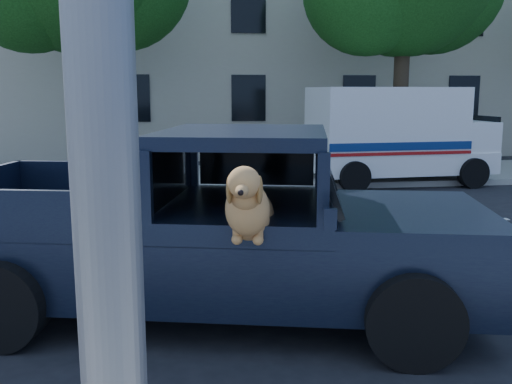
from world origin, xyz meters
TOP-DOWN VIEW (x-y plane):
  - ground at (0.00, 0.00)m, footprint 120.00×120.00m
  - far_sidewalk at (0.00, 9.20)m, footprint 60.00×4.00m
  - lane_stripes at (2.00, 3.40)m, footprint 21.60×0.14m
  - building_main at (3.00, 16.50)m, footprint 26.00×6.00m
  - pickup_truck at (-1.16, -0.53)m, footprint 6.05×3.54m
  - mail_truck at (4.21, 7.82)m, footprint 4.77×2.64m

SIDE VIEW (x-z plane):
  - ground at x=0.00m, z-range 0.00..0.00m
  - lane_stripes at x=2.00m, z-range 0.00..0.01m
  - far_sidewalk at x=0.00m, z-range 0.00..0.15m
  - pickup_truck at x=-1.16m, z-range -0.33..1.71m
  - mail_truck at x=4.21m, z-range -0.16..2.38m
  - building_main at x=3.00m, z-range 0.00..9.00m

